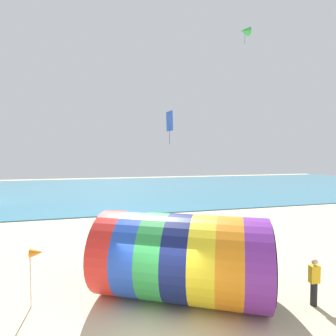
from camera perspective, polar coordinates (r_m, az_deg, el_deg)
name	(u,v)px	position (r m, az deg, el deg)	size (l,w,h in m)	color
ground_plane	(158,328)	(9.96, -2.10, -31.39)	(120.00, 120.00, 0.00)	beige
sea	(112,189)	(44.74, -12.17, -4.48)	(120.00, 40.00, 0.10)	teal
giant_inflatable_tube	(182,257)	(10.73, 2.96, -18.77)	(7.24, 5.93, 3.30)	red
kite_handler	(314,281)	(11.91, 29.21, -20.74)	(0.38, 0.25, 1.77)	black
kite_green_delta	(245,31)	(25.10, 16.40, 26.66)	(0.82, 0.80, 1.40)	green
kite_blue_diamond	(170,121)	(19.62, 0.34, 10.09)	(0.29, 0.99, 2.44)	blue
beach_flag	(36,255)	(11.22, -26.82, -16.50)	(0.47, 0.36, 2.20)	silver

